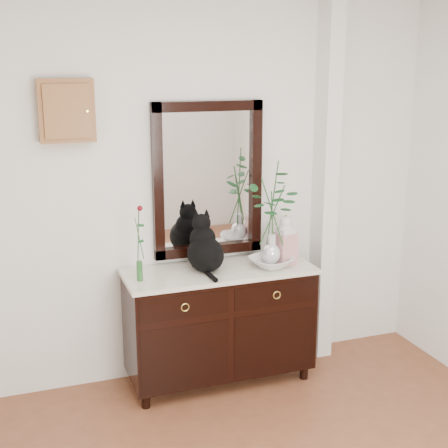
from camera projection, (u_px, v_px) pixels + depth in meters
name	position (u px, v px, depth m)	size (l,w,h in m)	color
wall_back	(194.00, 193.00, 4.41)	(3.60, 0.04, 2.70)	silver
pilaster	(325.00, 186.00, 4.66)	(0.12, 0.20, 2.70)	silver
sideboard	(219.00, 319.00, 4.43)	(1.33, 0.52, 0.82)	black
wall_mirror	(208.00, 180.00, 4.41)	(0.80, 0.06, 1.10)	black
key_cabinet	(66.00, 111.00, 3.94)	(0.35, 0.10, 0.40)	brown
cat	(205.00, 243.00, 4.26)	(0.28, 0.34, 0.40)	black
lotus_bowl	(271.00, 262.00, 4.38)	(0.29, 0.29, 0.07)	silver
vase_branches	(272.00, 213.00, 4.29)	(0.36, 0.36, 0.75)	silver
bud_vase_rose	(139.00, 243.00, 4.05)	(0.06, 0.06, 0.52)	#276029
ginger_jar	(285.00, 239.00, 4.42)	(0.13, 0.13, 0.36)	white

